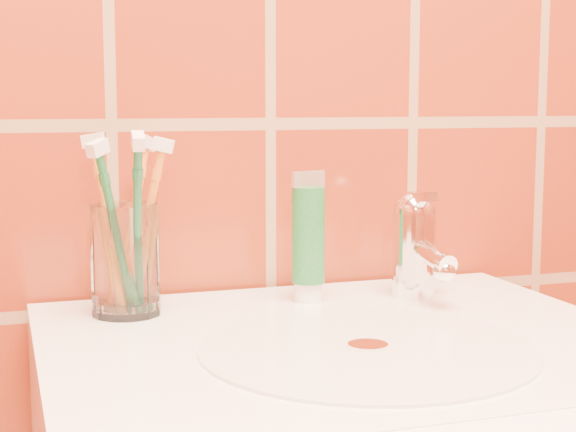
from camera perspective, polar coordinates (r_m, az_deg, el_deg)
name	(u,v)px	position (r m, az deg, el deg)	size (l,w,h in m)	color
glass_tumbler	(126,260)	(0.92, -10.44, -2.79)	(0.07, 0.07, 0.11)	white
toothpaste_tube	(308,241)	(0.96, 1.32, -1.61)	(0.04, 0.04, 0.14)	white
faucet	(416,241)	(0.99, 8.25, -1.60)	(0.05, 0.11, 0.12)	white
toothbrush_0	(117,232)	(0.89, -11.03, -1.01)	(0.06, 0.05, 0.19)	#1B6835
toothbrush_1	(109,226)	(0.91, -11.51, -0.67)	(0.05, 0.04, 0.19)	orange
toothbrush_2	(146,227)	(0.92, -9.19, -0.68)	(0.06, 0.04, 0.19)	orange
toothbrush_3	(133,224)	(0.94, -10.00, -0.52)	(0.06, 0.07, 0.19)	orange
toothbrush_4	(137,229)	(0.88, -9.72, -0.81)	(0.03, 0.09, 0.20)	#1B673B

